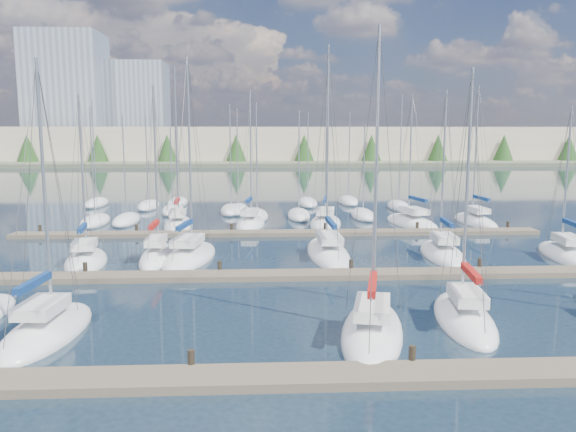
{
  "coord_description": "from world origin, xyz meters",
  "views": [
    {
      "loc": [
        -1.45,
        -16.3,
        8.53
      ],
      "look_at": [
        0.0,
        14.0,
        4.0
      ],
      "focal_mm": 35.0,
      "sensor_mm": 36.0,
      "label": 1
    }
  ],
  "objects_px": {
    "sailboat_n": "(178,225)",
    "sailboat_l": "(442,253)",
    "sailboat_i": "(157,256)",
    "sailboat_c": "(47,331)",
    "sailboat_q": "(412,223)",
    "sailboat_k": "(328,253)",
    "sailboat_e": "(464,318)",
    "sailboat_j": "(190,256)",
    "sailboat_p": "(325,223)",
    "sailboat_o": "(250,224)",
    "sailboat_h": "(86,261)",
    "sailboat_r": "(475,221)",
    "sailboat_m": "(565,255)",
    "sailboat_d": "(372,331)"
  },
  "relations": [
    {
      "from": "sailboat_n",
      "to": "sailboat_l",
      "type": "relative_size",
      "value": 1.24
    },
    {
      "from": "sailboat_i",
      "to": "sailboat_c",
      "type": "distance_m",
      "value": 14.48
    },
    {
      "from": "sailboat_q",
      "to": "sailboat_l",
      "type": "distance_m",
      "value": 13.63
    },
    {
      "from": "sailboat_k",
      "to": "sailboat_e",
      "type": "distance_m",
      "value": 14.91
    },
    {
      "from": "sailboat_i",
      "to": "sailboat_j",
      "type": "relative_size",
      "value": 0.86
    },
    {
      "from": "sailboat_k",
      "to": "sailboat_i",
      "type": "bearing_deg",
      "value": -177.43
    },
    {
      "from": "sailboat_n",
      "to": "sailboat_p",
      "type": "height_order",
      "value": "sailboat_n"
    },
    {
      "from": "sailboat_l",
      "to": "sailboat_o",
      "type": "relative_size",
      "value": 0.93
    },
    {
      "from": "sailboat_l",
      "to": "sailboat_p",
      "type": "relative_size",
      "value": 0.84
    },
    {
      "from": "sailboat_k",
      "to": "sailboat_p",
      "type": "bearing_deg",
      "value": 83.5
    },
    {
      "from": "sailboat_c",
      "to": "sailboat_o",
      "type": "xyz_separation_m",
      "value": [
        8.13,
        27.68,
        0.01
      ]
    },
    {
      "from": "sailboat_i",
      "to": "sailboat_j",
      "type": "distance_m",
      "value": 2.18
    },
    {
      "from": "sailboat_h",
      "to": "sailboat_r",
      "type": "xyz_separation_m",
      "value": [
        31.81,
        15.09,
        0.01
      ]
    },
    {
      "from": "sailboat_h",
      "to": "sailboat_i",
      "type": "height_order",
      "value": "sailboat_i"
    },
    {
      "from": "sailboat_i",
      "to": "sailboat_r",
      "type": "relative_size",
      "value": 0.91
    },
    {
      "from": "sailboat_q",
      "to": "sailboat_p",
      "type": "bearing_deg",
      "value": 169.22
    },
    {
      "from": "sailboat_r",
      "to": "sailboat_k",
      "type": "bearing_deg",
      "value": -142.13
    },
    {
      "from": "sailboat_j",
      "to": "sailboat_m",
      "type": "bearing_deg",
      "value": 5.69
    },
    {
      "from": "sailboat_k",
      "to": "sailboat_n",
      "type": "distance_m",
      "value": 17.45
    },
    {
      "from": "sailboat_j",
      "to": "sailboat_q",
      "type": "bearing_deg",
      "value": 43.06
    },
    {
      "from": "sailboat_e",
      "to": "sailboat_l",
      "type": "bearing_deg",
      "value": 83.78
    },
    {
      "from": "sailboat_m",
      "to": "sailboat_p",
      "type": "distance_m",
      "value": 20.78
    },
    {
      "from": "sailboat_i",
      "to": "sailboat_j",
      "type": "xyz_separation_m",
      "value": [
        2.18,
        0.01,
        -0.02
      ]
    },
    {
      "from": "sailboat_c",
      "to": "sailboat_l",
      "type": "bearing_deg",
      "value": 37.5
    },
    {
      "from": "sailboat_i",
      "to": "sailboat_n",
      "type": "bearing_deg",
      "value": 90.88
    },
    {
      "from": "sailboat_o",
      "to": "sailboat_c",
      "type": "bearing_deg",
      "value": -99.11
    },
    {
      "from": "sailboat_e",
      "to": "sailboat_j",
      "type": "xyz_separation_m",
      "value": [
        -14.09,
        13.53,
        -0.01
      ]
    },
    {
      "from": "sailboat_j",
      "to": "sailboat_m",
      "type": "xyz_separation_m",
      "value": [
        25.79,
        -0.78,
        -0.0
      ]
    },
    {
      "from": "sailboat_i",
      "to": "sailboat_l",
      "type": "bearing_deg",
      "value": -1.01
    },
    {
      "from": "sailboat_i",
      "to": "sailboat_e",
      "type": "bearing_deg",
      "value": -40.9
    },
    {
      "from": "sailboat_e",
      "to": "sailboat_o",
      "type": "bearing_deg",
      "value": 118.59
    },
    {
      "from": "sailboat_o",
      "to": "sailboat_d",
      "type": "bearing_deg",
      "value": -71.43
    },
    {
      "from": "sailboat_k",
      "to": "sailboat_q",
      "type": "relative_size",
      "value": 1.19
    },
    {
      "from": "sailboat_j",
      "to": "sailboat_o",
      "type": "distance_m",
      "value": 13.9
    },
    {
      "from": "sailboat_n",
      "to": "sailboat_m",
      "type": "height_order",
      "value": "sailboat_n"
    },
    {
      "from": "sailboat_o",
      "to": "sailboat_k",
      "type": "bearing_deg",
      "value": -58.62
    },
    {
      "from": "sailboat_i",
      "to": "sailboat_m",
      "type": "height_order",
      "value": "sailboat_i"
    },
    {
      "from": "sailboat_k",
      "to": "sailboat_j",
      "type": "xyz_separation_m",
      "value": [
        -9.56,
        -0.68,
        -0.01
      ]
    },
    {
      "from": "sailboat_h",
      "to": "sailboat_m",
      "type": "relative_size",
      "value": 1.06
    },
    {
      "from": "sailboat_l",
      "to": "sailboat_o",
      "type": "distance_m",
      "value": 19.01
    },
    {
      "from": "sailboat_d",
      "to": "sailboat_l",
      "type": "height_order",
      "value": "sailboat_d"
    },
    {
      "from": "sailboat_r",
      "to": "sailboat_l",
      "type": "bearing_deg",
      "value": -121.49
    },
    {
      "from": "sailboat_o",
      "to": "sailboat_p",
      "type": "xyz_separation_m",
      "value": [
        6.97,
        0.33,
        -0.01
      ]
    },
    {
      "from": "sailboat_o",
      "to": "sailboat_i",
      "type": "bearing_deg",
      "value": -107.2
    },
    {
      "from": "sailboat_k",
      "to": "sailboat_m",
      "type": "xyz_separation_m",
      "value": [
        16.23,
        -1.46,
        -0.01
      ]
    },
    {
      "from": "sailboat_j",
      "to": "sailboat_l",
      "type": "bearing_deg",
      "value": 7.59
    },
    {
      "from": "sailboat_r",
      "to": "sailboat_o",
      "type": "xyz_separation_m",
      "value": [
        -21.3,
        -0.64,
        0.0
      ]
    },
    {
      "from": "sailboat_r",
      "to": "sailboat_m",
      "type": "height_order",
      "value": "sailboat_r"
    },
    {
      "from": "sailboat_e",
      "to": "sailboat_i",
      "type": "distance_m",
      "value": 21.15
    },
    {
      "from": "sailboat_k",
      "to": "sailboat_d",
      "type": "bearing_deg",
      "value": -90.77
    }
  ]
}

